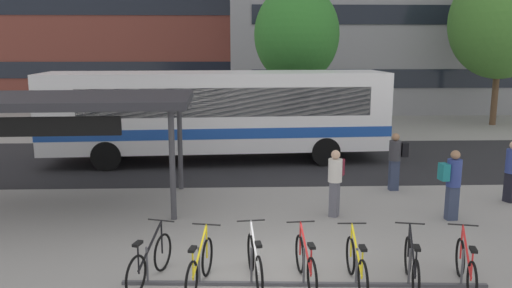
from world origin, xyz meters
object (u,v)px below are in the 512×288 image
at_px(city_bus, 215,112).
at_px(parked_bicycle_red_3, 306,264).
at_px(commuter_teal_pack_1, 452,180).
at_px(commuter_maroon_pack_0, 335,178).
at_px(parked_bicycle_yellow_4, 356,266).
at_px(parked_bicycle_black_0, 150,262).
at_px(parked_bicycle_red_6, 466,268).
at_px(parked_bicycle_yellow_1, 200,267).
at_px(parked_bicycle_white_2, 255,262).
at_px(transit_shelter, 51,103).
at_px(parked_bicycle_black_5, 412,266).
at_px(street_tree_1, 501,22).
at_px(commuter_black_pack_3, 396,157).
at_px(street_tree_0, 297,35).

height_order(city_bus, parked_bicycle_red_3, city_bus).
bearing_deg(commuter_teal_pack_1, commuter_maroon_pack_0, 165.77).
distance_m(parked_bicycle_yellow_4, commuter_teal_pack_1, 4.58).
height_order(city_bus, parked_bicycle_yellow_4, city_bus).
relative_size(parked_bicycle_black_0, parked_bicycle_red_6, 0.98).
xyz_separation_m(parked_bicycle_black_0, parked_bicycle_yellow_1, (0.89, -0.26, 0.00)).
height_order(parked_bicycle_white_2, commuter_teal_pack_1, commuter_teal_pack_1).
height_order(parked_bicycle_black_0, transit_shelter, transit_shelter).
bearing_deg(parked_bicycle_red_6, parked_bicycle_white_2, 97.74).
distance_m(parked_bicycle_yellow_4, parked_bicycle_red_6, 1.86).
bearing_deg(parked_bicycle_black_5, parked_bicycle_red_3, 96.55).
height_order(parked_bicycle_black_0, parked_bicycle_black_5, same).
bearing_deg(commuter_maroon_pack_0, street_tree_1, 169.54).
bearing_deg(commuter_maroon_pack_0, parked_bicycle_yellow_1, -11.83).
xyz_separation_m(city_bus, commuter_maroon_pack_0, (3.18, -6.22, -0.82)).
bearing_deg(parked_bicycle_yellow_1, city_bus, 11.92).
bearing_deg(city_bus, commuter_teal_pack_1, 128.31).
bearing_deg(parked_bicycle_red_6, street_tree_1, -14.40).
bearing_deg(city_bus, parked_bicycle_black_5, 107.43).
height_order(city_bus, parked_bicycle_black_0, city_bus).
bearing_deg(parked_bicycle_black_5, commuter_teal_pack_1, -20.41).
relative_size(parked_bicycle_yellow_4, parked_bicycle_black_5, 1.01).
bearing_deg(parked_bicycle_white_2, commuter_teal_pack_1, -63.26).
relative_size(parked_bicycle_red_3, parked_bicycle_red_6, 1.02).
distance_m(parked_bicycle_black_0, parked_bicycle_black_5, 4.57).
bearing_deg(city_bus, parked_bicycle_black_0, 82.20).
bearing_deg(commuter_black_pack_3, street_tree_1, -129.49).
relative_size(parked_bicycle_white_2, transit_shelter, 0.24).
distance_m(city_bus, parked_bicycle_black_0, 9.81).
xyz_separation_m(parked_bicycle_red_6, street_tree_1, (9.55, 18.16, 4.89)).
height_order(parked_bicycle_yellow_1, street_tree_0, street_tree_0).
height_order(parked_bicycle_yellow_4, commuter_teal_pack_1, commuter_teal_pack_1).
bearing_deg(parked_bicycle_black_0, transit_shelter, 52.31).
distance_m(parked_bicycle_red_6, transit_shelter, 10.19).
bearing_deg(parked_bicycle_red_6, parked_bicycle_yellow_1, 101.02).
relative_size(parked_bicycle_red_3, transit_shelter, 0.24).
bearing_deg(parked_bicycle_yellow_4, city_bus, 16.92).
relative_size(parked_bicycle_black_0, parked_bicycle_red_3, 0.96).
relative_size(parked_bicycle_yellow_1, commuter_teal_pack_1, 1.00).
bearing_deg(street_tree_0, parked_bicycle_yellow_4, -92.51).
relative_size(parked_bicycle_black_0, street_tree_0, 0.24).
bearing_deg(street_tree_0, parked_bicycle_yellow_1, -102.26).
distance_m(parked_bicycle_yellow_4, transit_shelter, 8.60).
bearing_deg(street_tree_1, parked_bicycle_white_2, -126.47).
height_order(parked_bicycle_black_0, street_tree_1, street_tree_1).
bearing_deg(commuter_maroon_pack_0, street_tree_0, -154.33).
distance_m(city_bus, street_tree_0, 7.26).
bearing_deg(parked_bicycle_red_6, commuter_black_pack_3, 7.40).
bearing_deg(parked_bicycle_red_6, parked_bicycle_red_3, 97.92).
bearing_deg(parked_bicycle_yellow_4, street_tree_1, -31.33).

